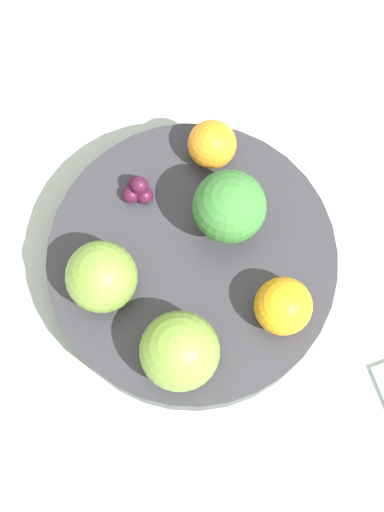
# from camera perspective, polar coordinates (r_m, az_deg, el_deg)

# --- Properties ---
(ground_plane) EXTENTS (6.00, 6.00, 0.00)m
(ground_plane) POSITION_cam_1_polar(r_m,az_deg,el_deg) (0.75, 0.00, -1.41)
(ground_plane) COLOR gray
(table_surface) EXTENTS (1.20, 1.20, 0.02)m
(table_surface) POSITION_cam_1_polar(r_m,az_deg,el_deg) (0.74, 0.00, -1.23)
(table_surface) COLOR #B2C6B2
(table_surface) RESTS_ON ground_plane
(bowl) EXTENTS (0.24, 0.24, 0.04)m
(bowl) POSITION_cam_1_polar(r_m,az_deg,el_deg) (0.71, 0.00, -0.64)
(bowl) COLOR #2D2D33
(bowl) RESTS_ON table_surface
(broccoli) EXTENTS (0.06, 0.06, 0.07)m
(broccoli) POSITION_cam_1_polar(r_m,az_deg,el_deg) (0.66, 2.50, 3.26)
(broccoli) COLOR #99C17A
(broccoli) RESTS_ON bowl
(apple_red) EXTENTS (0.06, 0.06, 0.06)m
(apple_red) POSITION_cam_1_polar(r_m,az_deg,el_deg) (0.66, -6.06, -1.39)
(apple_red) COLOR olive
(apple_red) RESTS_ON bowl
(apple_green) EXTENTS (0.06, 0.06, 0.06)m
(apple_green) POSITION_cam_1_polar(r_m,az_deg,el_deg) (0.64, -0.83, -6.37)
(apple_green) COLOR olive
(apple_green) RESTS_ON bowl
(orange_front) EXTENTS (0.04, 0.04, 0.04)m
(orange_front) POSITION_cam_1_polar(r_m,az_deg,el_deg) (0.70, 1.34, 7.46)
(orange_front) COLOR orange
(orange_front) RESTS_ON bowl
(orange_back) EXTENTS (0.05, 0.05, 0.05)m
(orange_back) POSITION_cam_1_polar(r_m,az_deg,el_deg) (0.66, 6.10, -3.34)
(orange_back) COLOR orange
(orange_back) RESTS_ON bowl
(grape_cluster) EXTENTS (0.03, 0.03, 0.03)m
(grape_cluster) POSITION_cam_1_polar(r_m,az_deg,el_deg) (0.70, -3.61, 4.39)
(grape_cluster) COLOR #47142D
(grape_cluster) RESTS_ON bowl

